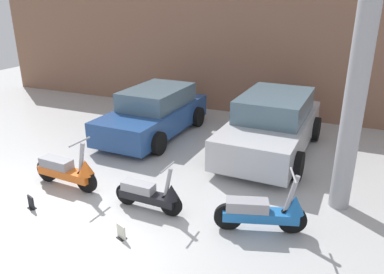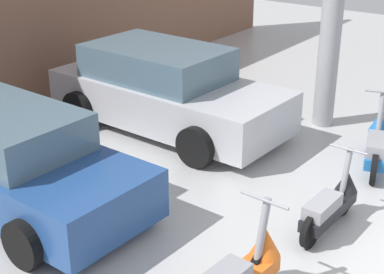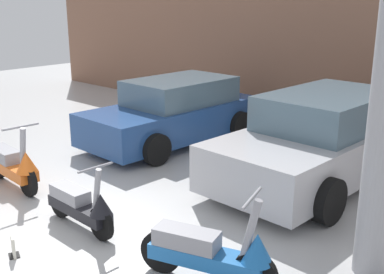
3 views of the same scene
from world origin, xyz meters
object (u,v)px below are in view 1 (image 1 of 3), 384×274
at_px(scooter_front_left, 68,170).
at_px(placard_near_left_scooter, 31,203).
at_px(scooter_front_right, 151,194).
at_px(scooter_front_center, 265,211).
at_px(car_rear_left, 155,113).
at_px(car_rear_center, 272,125).
at_px(support_column_side, 353,111).
at_px(placard_near_right_scooter, 121,232).

bearing_deg(scooter_front_left, placard_near_left_scooter, -91.89).
bearing_deg(scooter_front_right, scooter_front_center, 6.26).
bearing_deg(car_rear_left, car_rear_center, 93.14).
xyz_separation_m(scooter_front_center, support_column_side, (1.14, 1.40, 1.51)).
distance_m(scooter_front_left, scooter_front_center, 4.13).
distance_m(car_rear_center, support_column_side, 3.10).
bearing_deg(placard_near_right_scooter, support_column_side, 38.06).
bearing_deg(car_rear_center, scooter_front_center, 12.45).
bearing_deg(placard_near_right_scooter, placard_near_left_scooter, 176.70).
distance_m(scooter_front_center, car_rear_center, 3.69).
xyz_separation_m(car_rear_center, placard_near_left_scooter, (-3.55, -4.65, -0.59)).
xyz_separation_m(car_rear_left, placard_near_left_scooter, (-0.18, -4.57, -0.52)).
distance_m(placard_near_left_scooter, placard_near_right_scooter, 2.10).
bearing_deg(car_rear_left, scooter_front_left, 0.34).
relative_size(car_rear_left, placard_near_right_scooter, 15.28).
height_order(scooter_front_right, car_rear_left, car_rear_left).
distance_m(scooter_front_center, placard_near_right_scooter, 2.43).
relative_size(scooter_front_right, scooter_front_center, 0.92).
height_order(car_rear_center, support_column_side, support_column_side).
bearing_deg(support_column_side, scooter_front_right, -153.92).
distance_m(scooter_front_left, scooter_front_right, 2.04).
xyz_separation_m(scooter_front_left, support_column_side, (5.27, 1.47, 1.51)).
bearing_deg(support_column_side, scooter_front_left, -164.45).
height_order(car_rear_left, placard_near_left_scooter, car_rear_left).
bearing_deg(car_rear_center, scooter_front_left, -41.27).
xyz_separation_m(scooter_front_right, placard_near_left_scooter, (-2.12, -0.85, -0.23)).
bearing_deg(placard_near_left_scooter, scooter_front_center, 13.75).
bearing_deg(scooter_front_left, car_rear_left, 91.80).
distance_m(scooter_front_right, placard_near_left_scooter, 2.30).
height_order(scooter_front_right, car_rear_center, car_rear_center).
height_order(car_rear_left, car_rear_center, car_rear_center).
bearing_deg(placard_near_left_scooter, car_rear_center, 52.63).
bearing_deg(support_column_side, placard_near_right_scooter, -141.94).
height_order(scooter_front_center, support_column_side, support_column_side).
height_order(placard_near_left_scooter, support_column_side, support_column_side).
bearing_deg(car_rear_center, placard_near_left_scooter, -35.40).
distance_m(scooter_front_left, car_rear_left, 3.61).
distance_m(car_rear_left, support_column_side, 5.74).
relative_size(scooter_front_left, car_rear_center, 0.37).
xyz_separation_m(scooter_front_left, scooter_front_center, (4.13, 0.07, -0.01)).
relative_size(scooter_front_right, support_column_side, 0.37).
height_order(scooter_front_left, scooter_front_right, scooter_front_left).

